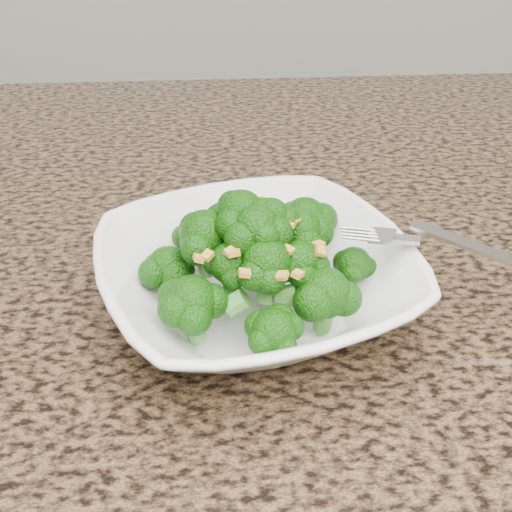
{
  "coord_description": "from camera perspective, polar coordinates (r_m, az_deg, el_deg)",
  "views": [
    {
      "loc": [
        0.07,
        -0.14,
        1.21
      ],
      "look_at": [
        0.09,
        0.25,
        0.95
      ],
      "focal_mm": 45.0,
      "sensor_mm": 36.0,
      "label": 1
    }
  ],
  "objects": [
    {
      "name": "granite_counter",
      "position": [
        0.55,
        -10.03,
        -3.28
      ],
      "size": [
        1.64,
        1.04,
        0.03
      ],
      "primitive_type": "cube",
      "color": "brown",
      "rests_on": "cabinet"
    },
    {
      "name": "bowl",
      "position": [
        0.48,
        0.0,
        -2.17
      ],
      "size": [
        0.29,
        0.29,
        0.06
      ],
      "primitive_type": "imported",
      "rotation": [
        0.0,
        0.0,
        0.29
      ],
      "color": "white",
      "rests_on": "granite_counter"
    },
    {
      "name": "broccoli_pile",
      "position": [
        0.45,
        0.0,
        4.12
      ],
      "size": [
        0.2,
        0.2,
        0.06
      ],
      "primitive_type": null,
      "color": "#155409",
      "rests_on": "bowl"
    },
    {
      "name": "garlic_topping",
      "position": [
        0.43,
        0.0,
        8.19
      ],
      "size": [
        0.12,
        0.12,
        0.01
      ],
      "primitive_type": null,
      "color": "gold",
      "rests_on": "broccoli_pile"
    },
    {
      "name": "fork",
      "position": [
        0.48,
        13.62,
        1.45
      ],
      "size": [
        0.17,
        0.1,
        0.01
      ],
      "primitive_type": null,
      "rotation": [
        0.0,
        0.0,
        -0.43
      ],
      "color": "silver",
      "rests_on": "bowl"
    }
  ]
}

